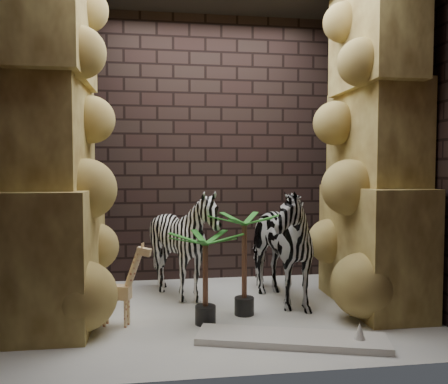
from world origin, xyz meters
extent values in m
plane|color=silver|center=(0.00, 0.00, 0.00)|extent=(3.50, 3.50, 0.00)
plane|color=black|center=(0.00, 1.25, 1.50)|extent=(3.50, 0.00, 3.50)
plane|color=black|center=(0.00, -1.25, 1.50)|extent=(3.50, 0.00, 3.50)
plane|color=black|center=(-1.75, 0.00, 1.50)|extent=(0.00, 3.00, 3.00)
plane|color=black|center=(1.75, 0.00, 1.50)|extent=(0.00, 3.00, 3.00)
imported|color=white|center=(0.52, 0.21, 0.64)|extent=(0.81, 1.19, 1.28)
imported|color=white|center=(-0.30, 0.43, 0.49)|extent=(1.12, 1.27, 0.97)
cube|color=silver|center=(0.42, -0.77, 0.03)|extent=(1.42, 0.72, 0.05)
camera|label=1|loc=(-0.54, -3.93, 1.27)|focal=36.55mm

